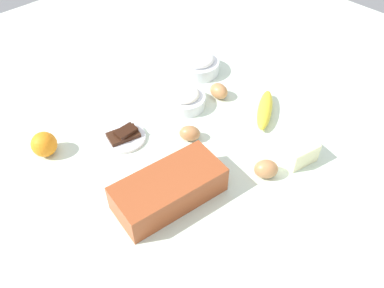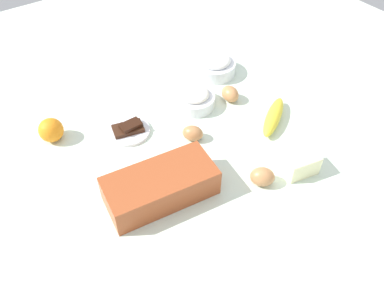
{
  "view_description": "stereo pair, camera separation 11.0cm",
  "coord_description": "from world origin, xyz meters",
  "views": [
    {
      "loc": [
        -0.54,
        -0.56,
        0.82
      ],
      "look_at": [
        0.0,
        0.0,
        0.04
      ],
      "focal_mm": 36.78,
      "sensor_mm": 36.0,
      "label": 1
    },
    {
      "loc": [
        -0.45,
        -0.63,
        0.82
      ],
      "look_at": [
        0.0,
        0.0,
        0.04
      ],
      "focal_mm": 36.78,
      "sensor_mm": 36.0,
      "label": 2
    }
  ],
  "objects": [
    {
      "name": "loaf_pan",
      "position": [
        -0.15,
        -0.08,
        0.04
      ],
      "size": [
        0.3,
        0.17,
        0.08
      ],
      "rotation": [
        0.0,
        0.0,
        -0.14
      ],
      "color": "#9E4723",
      "rests_on": "ground_plane"
    },
    {
      "name": "egg_near_butter",
      "position": [
        0.04,
        0.05,
        0.02
      ],
      "size": [
        0.07,
        0.08,
        0.05
      ],
      "primitive_type": "ellipsoid",
      "rotation": [
        0.0,
        1.57,
        2.26
      ],
      "color": "#B27849",
      "rests_on": "ground_plane"
    },
    {
      "name": "chocolate_plate",
      "position": [
        -0.1,
        0.18,
        0.01
      ],
      "size": [
        0.13,
        0.13,
        0.03
      ],
      "color": "white",
      "rests_on": "ground_plane"
    },
    {
      "name": "butter_block",
      "position": [
        0.2,
        -0.22,
        0.03
      ],
      "size": [
        0.1,
        0.08,
        0.06
      ],
      "primitive_type": "cube",
      "rotation": [
        0.0,
        0.0,
        -0.22
      ],
      "color": "#F4EDB2",
      "rests_on": "ground_plane"
    },
    {
      "name": "banana",
      "position": [
        0.29,
        -0.03,
        0.02
      ],
      "size": [
        0.18,
        0.14,
        0.04
      ],
      "primitive_type": "ellipsoid",
      "rotation": [
        0.0,
        0.0,
        0.57
      ],
      "color": "yellow",
      "rests_on": "ground_plane"
    },
    {
      "name": "orange_fruit",
      "position": [
        -0.3,
        0.29,
        0.04
      ],
      "size": [
        0.07,
        0.07,
        0.07
      ],
      "primitive_type": "sphere",
      "color": "orange",
      "rests_on": "ground_plane"
    },
    {
      "name": "egg_loose",
      "position": [
        0.24,
        0.13,
        0.03
      ],
      "size": [
        0.05,
        0.07,
        0.05
      ],
      "primitive_type": "ellipsoid",
      "rotation": [
        0.0,
        1.57,
        1.52
      ],
      "color": "#BB7F4C",
      "rests_on": "ground_plane"
    },
    {
      "name": "sugar_bowl",
      "position": [
        0.3,
        0.28,
        0.03
      ],
      "size": [
        0.15,
        0.15,
        0.07
      ],
      "color": "white",
      "rests_on": "ground_plane"
    },
    {
      "name": "ground_plane",
      "position": [
        0.0,
        0.0,
        -0.01
      ],
      "size": [
        2.4,
        2.4,
        0.02
      ],
      "primitive_type": "cube",
      "color": "silver"
    },
    {
      "name": "egg_beside_bowl",
      "position": [
        0.09,
        -0.19,
        0.03
      ],
      "size": [
        0.08,
        0.08,
        0.05
      ],
      "primitive_type": "ellipsoid",
      "rotation": [
        0.0,
        1.57,
        5.56
      ],
      "color": "#B97D4C",
      "rests_on": "ground_plane"
    },
    {
      "name": "flour_bowl",
      "position": [
        0.13,
        0.17,
        0.03
      ],
      "size": [
        0.13,
        0.13,
        0.06
      ],
      "color": "white",
      "rests_on": "ground_plane"
    }
  ]
}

